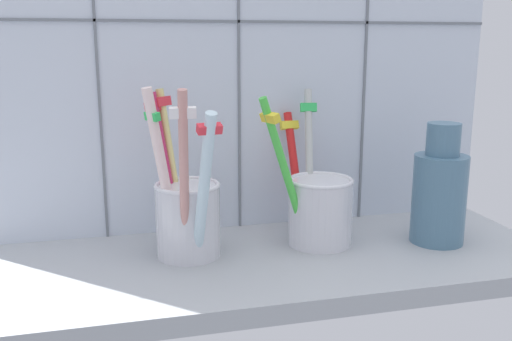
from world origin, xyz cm
name	(u,v)px	position (x,y,z in cm)	size (l,w,h in cm)	color
counter_slab	(262,266)	(0.00, 0.00, 1.00)	(64.00, 22.00, 2.00)	#9EA3A8
tile_wall_back	(237,58)	(0.00, 12.00, 22.50)	(64.00, 2.20, 45.00)	silver
toothbrush_cup_left	(186,210)	(-7.67, 2.37, 7.18)	(8.09, 12.63, 18.30)	silver
toothbrush_cup_right	(318,206)	(7.24, 2.92, 6.42)	(11.61, 11.49, 17.12)	silver
ceramic_vase	(437,191)	(20.69, 0.43, 7.88)	(6.00, 6.00, 13.74)	slate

